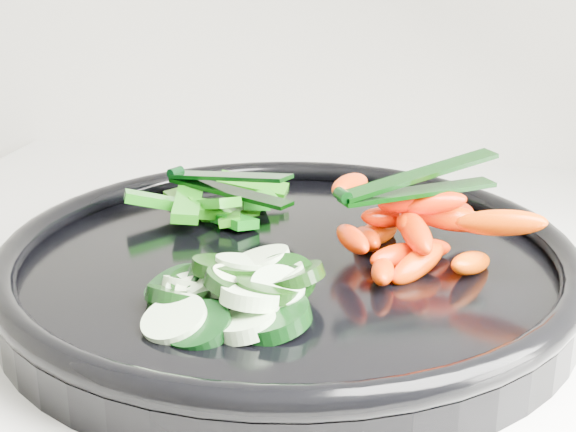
# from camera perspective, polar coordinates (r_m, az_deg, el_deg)

# --- Properties ---
(veggie_tray) EXTENTS (0.45, 0.45, 0.04)m
(veggie_tray) POSITION_cam_1_polar(r_m,az_deg,el_deg) (0.53, 0.00, -3.55)
(veggie_tray) COLOR black
(veggie_tray) RESTS_ON counter
(cucumber_pile) EXTENTS (0.12, 0.11, 0.04)m
(cucumber_pile) POSITION_cam_1_polar(r_m,az_deg,el_deg) (0.46, -4.37, -5.30)
(cucumber_pile) COLOR black
(cucumber_pile) RESTS_ON veggie_tray
(carrot_pile) EXTENTS (0.14, 0.16, 0.05)m
(carrot_pile) POSITION_cam_1_polar(r_m,az_deg,el_deg) (0.53, 8.84, -0.86)
(carrot_pile) COLOR #FF6200
(carrot_pile) RESTS_ON veggie_tray
(pepper_pile) EXTENTS (0.11, 0.11, 0.04)m
(pepper_pile) POSITION_cam_1_polar(r_m,az_deg,el_deg) (0.60, -5.00, 0.77)
(pepper_pile) COLOR #0A6109
(pepper_pile) RESTS_ON veggie_tray
(tong_carrot) EXTENTS (0.10, 0.08, 0.02)m
(tong_carrot) POSITION_cam_1_polar(r_m,az_deg,el_deg) (0.52, 8.98, 2.27)
(tong_carrot) COLOR black
(tong_carrot) RESTS_ON carrot_pile
(tong_pepper) EXTENTS (0.11, 0.06, 0.02)m
(tong_pepper) POSITION_cam_1_polar(r_m,az_deg,el_deg) (0.60, -4.51, 2.36)
(tong_pepper) COLOR black
(tong_pepper) RESTS_ON pepper_pile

